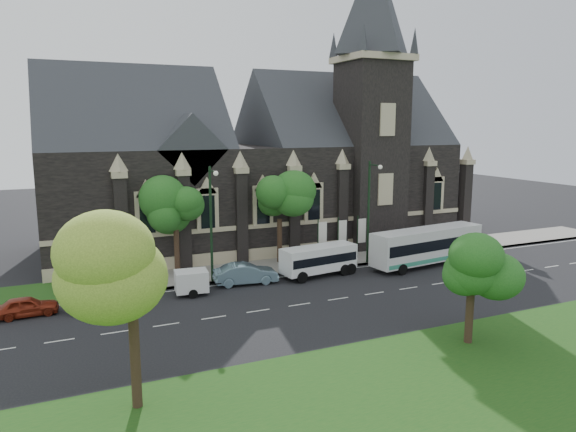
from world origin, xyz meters
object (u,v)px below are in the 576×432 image
box_trailer (191,281)px  shuttle_bus (319,259)px  banner_flag_center (341,235)px  banner_flag_right (360,233)px  car_far_white (106,298)px  tree_park_east (473,261)px  car_far_red (27,306)px  tree_park_near (135,261)px  tour_coach (427,245)px  street_lamp_mid (212,218)px  tree_walk_right (281,197)px  banner_flag_left (321,237)px  tree_walk_left (177,205)px  sedan (246,274)px  street_lamp_near (370,206)px

box_trailer → shuttle_bus: bearing=9.3°
banner_flag_center → banner_flag_right: (2.00, 0.00, 0.00)m
car_far_white → box_trailer: bearing=-92.4°
tree_park_east → car_far_red: bearing=147.9°
tree_park_near → tour_coach: 29.83m
tree_park_near → street_lamp_mid: 17.71m
tree_walk_right → tree_park_east: bearing=-81.6°
banner_flag_left → shuttle_bus: (-1.90, -3.33, -0.96)m
tree_park_east → tree_walk_right: size_ratio=0.81×
tree_walk_right → tree_walk_left: size_ratio=1.02×
banner_flag_center → banner_flag_right: size_ratio=1.00×
tour_coach → shuttle_bus: size_ratio=1.73×
tree_park_near → tree_walk_left: size_ratio=1.12×
tree_walk_left → street_lamp_mid: 4.08m
banner_flag_right → tour_coach: 5.96m
street_lamp_mid → banner_flag_center: (12.29, 1.91, -2.73)m
banner_flag_left → box_trailer: size_ratio=1.18×
tree_walk_left → shuttle_bus: 12.16m
street_lamp_mid → tour_coach: street_lamp_mid is taller
tree_walk_right → shuttle_bus: bearing=-76.9°
tree_walk_left → sedan: (4.06, -4.71, -4.93)m
street_lamp_mid → sedan: street_lamp_mid is taller
banner_flag_left → car_far_red: 23.49m
street_lamp_near → shuttle_bus: (-5.61, -1.43, -3.69)m
street_lamp_near → banner_flag_left: street_lamp_near is taller
tree_walk_right → banner_flag_right: 8.05m
box_trailer → car_far_white: bearing=-170.1°
tree_walk_left → banner_flag_right: tree_walk_left is taller
street_lamp_mid → car_far_white: bearing=-163.4°
street_lamp_mid → car_far_red: size_ratio=2.38×
banner_flag_right → box_trailer: size_ratio=1.18×
tree_park_east → banner_flag_center: bearing=83.4°
tree_park_east → sedan: tree_park_east is taller
tour_coach → shuttle_bus: 10.07m
banner_flag_left → banner_flag_center: 2.00m
banner_flag_center → shuttle_bus: banner_flag_center is taller
street_lamp_mid → car_far_red: (-12.81, -1.99, -4.47)m
street_lamp_near → tour_coach: 6.01m
street_lamp_near → street_lamp_mid: size_ratio=1.00×
banner_flag_left → banner_flag_center: (2.00, 0.00, 0.00)m
tree_walk_left → box_trailer: (-0.37, -5.61, -4.73)m
tree_park_east → street_lamp_near: street_lamp_near is taller
banner_flag_right → tree_park_east: bearing=-102.6°
tree_park_east → box_trailer: 19.32m
street_lamp_mid → car_far_red: street_lamp_mid is taller
street_lamp_near → box_trailer: 16.80m
sedan → tree_park_east: bearing=-145.7°
banner_flag_left → shuttle_bus: 3.95m
tree_park_east → car_far_white: (-18.22, 14.03, -3.93)m
street_lamp_mid → banner_flag_center: 12.73m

